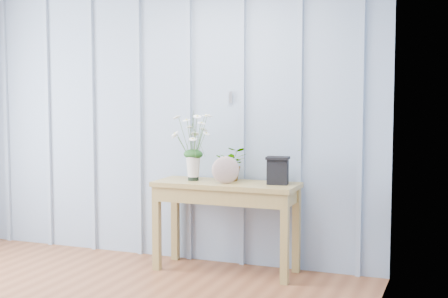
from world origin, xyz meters
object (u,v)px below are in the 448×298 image
at_px(daisy_vase, 193,138).
at_px(carved_box, 278,170).
at_px(sideboard, 226,196).
at_px(felt_disc_vessel, 226,170).

relative_size(daisy_vase, carved_box, 2.57).
relative_size(sideboard, daisy_vase, 2.09).
relative_size(sideboard, felt_disc_vessel, 5.34).
height_order(sideboard, daisy_vase, daisy_vase).
height_order(sideboard, felt_disc_vessel, felt_disc_vessel).
bearing_deg(sideboard, daisy_vase, -179.61).
xyz_separation_m(sideboard, felt_disc_vessel, (0.03, -0.09, 0.23)).
height_order(daisy_vase, carved_box, daisy_vase).
bearing_deg(sideboard, felt_disc_vessel, -72.40).
height_order(daisy_vase, felt_disc_vessel, daisy_vase).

